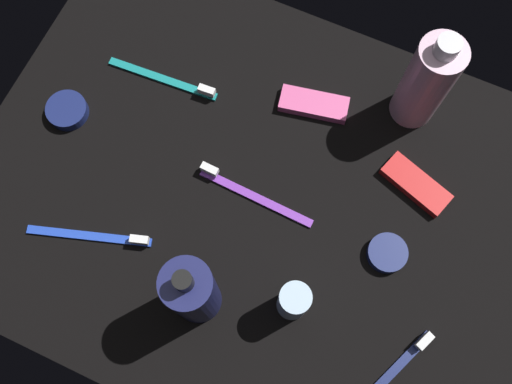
{
  "coord_description": "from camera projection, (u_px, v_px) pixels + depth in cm",
  "views": [
    {
      "loc": [
        9.68,
        -21.49,
        79.53
      ],
      "look_at": [
        0.0,
        0.0,
        3.0
      ],
      "focal_mm": 39.87,
      "sensor_mm": 36.0,
      "label": 1
    }
  ],
  "objects": [
    {
      "name": "deodorant_stick",
      "position": [
        294.0,
        301.0,
        0.74
      ],
      "size": [
        4.15,
        4.15,
        9.09
      ],
      "primitive_type": "cylinder",
      "color": "silver",
      "rests_on": "ground_plane"
    },
    {
      "name": "bodywash_bottle",
      "position": [
        427.0,
        82.0,
        0.79
      ],
      "size": [
        6.61,
        6.61,
        18.73
      ],
      "color": "silver",
      "rests_on": "ground_plane"
    },
    {
      "name": "lotion_bottle",
      "position": [
        193.0,
        292.0,
        0.7
      ],
      "size": [
        6.31,
        6.31,
        19.42
      ],
      "color": "#1A1E51",
      "rests_on": "ground_plane"
    },
    {
      "name": "toothbrush_teal",
      "position": [
        169.0,
        80.0,
        0.88
      ],
      "size": [
        18.04,
        2.3,
        2.1
      ],
      "color": "teal",
      "rests_on": "ground_plane"
    },
    {
      "name": "snack_bar_pink",
      "position": [
        314.0,
        104.0,
        0.87
      ],
      "size": [
        10.99,
        5.99,
        1.5
      ],
      "primitive_type": "cube",
      "rotation": [
        0.0,
        0.0,
        0.2
      ],
      "color": "#E55999",
      "rests_on": "ground_plane"
    },
    {
      "name": "toothbrush_navy",
      "position": [
        390.0,
        375.0,
        0.75
      ],
      "size": [
        8.17,
        17.03,
        2.1
      ],
      "color": "navy",
      "rests_on": "ground_plane"
    },
    {
      "name": "snack_bar_red",
      "position": [
        416.0,
        184.0,
        0.83
      ],
      "size": [
        11.13,
        7.09,
        1.5
      ],
      "primitive_type": "cube",
      "rotation": [
        0.0,
        0.0,
        -0.32
      ],
      "color": "red",
      "rests_on": "ground_plane"
    },
    {
      "name": "ground_plane",
      "position": [
        256.0,
        199.0,
        0.84
      ],
      "size": [
        84.0,
        64.0,
        1.2
      ],
      "primitive_type": "cube",
      "color": "black"
    },
    {
      "name": "cream_tin_left",
      "position": [
        387.0,
        254.0,
        0.8
      ],
      "size": [
        5.63,
        5.63,
        1.56
      ],
      "primitive_type": "cylinder",
      "color": "navy",
      "rests_on": "ground_plane"
    },
    {
      "name": "toothbrush_purple",
      "position": [
        249.0,
        190.0,
        0.83
      ],
      "size": [
        18.03,
        1.93,
        2.1
      ],
      "color": "purple",
      "rests_on": "ground_plane"
    },
    {
      "name": "cream_tin_right",
      "position": [
        67.0,
        110.0,
        0.86
      ],
      "size": [
        6.19,
        6.19,
        1.69
      ],
      "primitive_type": "cylinder",
      "color": "navy",
      "rests_on": "ground_plane"
    },
    {
      "name": "toothbrush_blue",
      "position": [
        96.0,
        236.0,
        0.81
      ],
      "size": [
        17.5,
        6.67,
        2.1
      ],
      "color": "blue",
      "rests_on": "ground_plane"
    }
  ]
}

